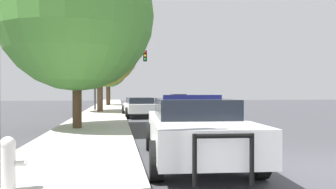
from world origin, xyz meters
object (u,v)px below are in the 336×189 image
object	(u,v)px
police_car	(194,127)
fire_hydrant	(8,162)
tree_sidewalk_mid	(100,47)
traffic_light	(116,66)
tree_sidewalk_near	(77,14)
car_background_midblock	(139,106)
tree_sidewalk_far	(108,68)
car_background_oncoming	(178,100)

from	to	relation	value
police_car	fire_hydrant	size ratio (longest dim) A/B	6.62
police_car	tree_sidewalk_mid	distance (m)	18.01
traffic_light	tree_sidewalk_near	world-z (taller)	tree_sidewalk_near
police_car	car_background_midblock	world-z (taller)	police_car
fire_hydrant	car_background_midblock	xyz separation A→B (m)	(2.94, 15.49, 0.13)
police_car	traffic_light	bearing A→B (deg)	-81.00
traffic_light	tree_sidewalk_far	size ratio (longest dim) A/B	0.80
fire_hydrant	tree_sidewalk_mid	distance (m)	19.94
fire_hydrant	tree_sidewalk_mid	size ratio (longest dim) A/B	0.10
police_car	car_background_oncoming	world-z (taller)	police_car
fire_hydrant	traffic_light	world-z (taller)	traffic_light
fire_hydrant	tree_sidewalk_near	distance (m)	9.38
car_background_midblock	car_background_oncoming	xyz separation A→B (m)	(5.31, 14.96, 0.04)
fire_hydrant	car_background_midblock	distance (m)	15.77
traffic_light	car_background_midblock	bearing A→B (deg)	-78.07
car_background_midblock	tree_sidewalk_far	xyz separation A→B (m)	(-2.35, 16.20, 3.58)
car_background_oncoming	police_car	bearing A→B (deg)	80.70
tree_sidewalk_far	tree_sidewalk_mid	size ratio (longest dim) A/B	0.83
tree_sidewalk_near	fire_hydrant	bearing A→B (deg)	-89.95
traffic_light	police_car	bearing A→B (deg)	-84.92
car_background_oncoming	tree_sidewalk_far	size ratio (longest dim) A/B	0.72
tree_sidewalk_far	tree_sidewalk_mid	xyz separation A→B (m)	(-0.27, -12.23, 0.59)
police_car	tree_sidewalk_far	size ratio (longest dim) A/B	0.83
traffic_light	tree_sidewalk_mid	distance (m)	3.20
traffic_light	tree_sidewalk_near	size ratio (longest dim) A/B	0.66
tree_sidewalk_near	tree_sidewalk_far	bearing A→B (deg)	88.52
car_background_midblock	tree_sidewalk_near	bearing A→B (deg)	-115.92
tree_sidewalk_mid	tree_sidewalk_far	bearing A→B (deg)	88.75
fire_hydrant	tree_sidewalk_near	bearing A→B (deg)	90.05
fire_hydrant	car_background_oncoming	world-z (taller)	car_background_oncoming
car_background_oncoming	tree_sidewalk_far	xyz separation A→B (m)	(-7.65, 1.23, 3.54)
fire_hydrant	tree_sidewalk_mid	bearing A→B (deg)	89.04
fire_hydrant	police_car	bearing A→B (deg)	33.41
police_car	tree_sidewalk_far	bearing A→B (deg)	-80.84
police_car	tree_sidewalk_near	xyz separation A→B (m)	(-3.31, 6.24, 3.92)
car_background_midblock	tree_sidewalk_near	world-z (taller)	tree_sidewalk_near
car_background_oncoming	tree_sidewalk_near	xyz separation A→B (m)	(-8.25, -22.04, 3.97)
tree_sidewalk_mid	fire_hydrant	bearing A→B (deg)	-90.96
car_background_oncoming	tree_sidewalk_mid	world-z (taller)	tree_sidewalk_mid
traffic_light	car_background_midblock	world-z (taller)	traffic_light
tree_sidewalk_mid	car_background_oncoming	bearing A→B (deg)	54.22
fire_hydrant	car_background_oncoming	bearing A→B (deg)	74.85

